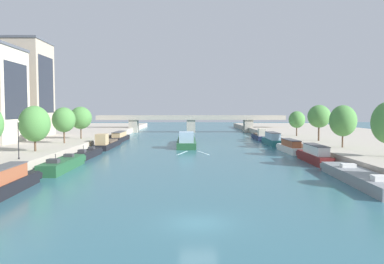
{
  "coord_description": "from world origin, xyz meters",
  "views": [
    {
      "loc": [
        -0.61,
        -24.54,
        7.58
      ],
      "look_at": [
        0.0,
        54.16,
        2.83
      ],
      "focal_mm": 35.0,
      "sensor_mm": 36.0,
      "label": 1
    }
  ],
  "objects_px": {
    "moored_boat_left_second": "(88,154)",
    "tree_right_past_mid": "(319,116)",
    "moored_boat_right_far": "(290,147)",
    "tree_right_by_lamp": "(343,121)",
    "moored_boat_left_gap_after": "(107,143)",
    "moored_boat_right_downstream": "(272,140)",
    "moored_boat_left_downstream": "(63,164)",
    "bridge_far": "(191,121)",
    "tree_left_past_mid": "(35,124)",
    "moored_boat_left_far": "(120,137)",
    "tree_left_midway": "(64,120)",
    "moored_boat_right_end": "(314,155)",
    "tree_right_second": "(297,120)",
    "moored_boat_right_second": "(360,177)",
    "moored_boat_left_upstream": "(4,183)",
    "tree_left_distant": "(81,118)",
    "lamppost_left_bank": "(18,138)",
    "barge_midriver": "(186,141)",
    "moored_boat_right_midway": "(259,136)"
  },
  "relations": [
    {
      "from": "tree_right_by_lamp",
      "to": "lamppost_left_bank",
      "type": "xyz_separation_m",
      "value": [
        -44.49,
        -13.54,
        -1.63
      ]
    },
    {
      "from": "moored_boat_right_far",
      "to": "tree_right_by_lamp",
      "type": "distance_m",
      "value": 10.92
    },
    {
      "from": "tree_right_past_mid",
      "to": "tree_right_second",
      "type": "distance_m",
      "value": 12.92
    },
    {
      "from": "moored_boat_left_gap_after",
      "to": "moored_boat_right_midway",
      "type": "bearing_deg",
      "value": 31.34
    },
    {
      "from": "moored_boat_left_downstream",
      "to": "bridge_far",
      "type": "xyz_separation_m",
      "value": [
        16.5,
        76.96,
        2.9
      ]
    },
    {
      "from": "tree_left_past_mid",
      "to": "tree_right_by_lamp",
      "type": "relative_size",
      "value": 0.98
    },
    {
      "from": "moored_boat_right_end",
      "to": "moored_boat_right_downstream",
      "type": "distance_m",
      "value": 26.89
    },
    {
      "from": "moored_boat_right_midway",
      "to": "tree_left_past_mid",
      "type": "distance_m",
      "value": 57.42
    },
    {
      "from": "moored_boat_left_second",
      "to": "moored_boat_left_far",
      "type": "bearing_deg",
      "value": 91.12
    },
    {
      "from": "barge_midriver",
      "to": "tree_left_midway",
      "type": "xyz_separation_m",
      "value": [
        -21.54,
        -11.91,
        4.79
      ]
    },
    {
      "from": "tree_left_distant",
      "to": "tree_right_past_mid",
      "type": "relative_size",
      "value": 0.96
    },
    {
      "from": "moored_boat_right_second",
      "to": "tree_right_second",
      "type": "height_order",
      "value": "tree_right_second"
    },
    {
      "from": "bridge_far",
      "to": "moored_boat_right_end",
      "type": "bearing_deg",
      "value": -76.3
    },
    {
      "from": "tree_right_by_lamp",
      "to": "moored_boat_left_upstream",
      "type": "bearing_deg",
      "value": -148.05
    },
    {
      "from": "barge_midriver",
      "to": "moored_boat_left_upstream",
      "type": "xyz_separation_m",
      "value": [
        -15.84,
        -45.02,
        0.1
      ]
    },
    {
      "from": "moored_boat_right_second",
      "to": "moored_boat_right_downstream",
      "type": "distance_m",
      "value": 41.74
    },
    {
      "from": "moored_boat_left_upstream",
      "to": "moored_boat_right_downstream",
      "type": "relative_size",
      "value": 1.0
    },
    {
      "from": "moored_boat_left_second",
      "to": "bridge_far",
      "type": "distance_m",
      "value": 67.06
    },
    {
      "from": "moored_boat_left_second",
      "to": "tree_right_past_mid",
      "type": "height_order",
      "value": "tree_right_past_mid"
    },
    {
      "from": "moored_boat_right_second",
      "to": "moored_boat_right_downstream",
      "type": "bearing_deg",
      "value": 89.78
    },
    {
      "from": "moored_boat_left_far",
      "to": "tree_left_midway",
      "type": "relative_size",
      "value": 2.26
    },
    {
      "from": "tree_left_past_mid",
      "to": "tree_right_second",
      "type": "height_order",
      "value": "tree_left_past_mid"
    },
    {
      "from": "moored_boat_left_gap_after",
      "to": "moored_boat_right_end",
      "type": "relative_size",
      "value": 1.27
    },
    {
      "from": "tree_left_midway",
      "to": "tree_right_by_lamp",
      "type": "height_order",
      "value": "tree_right_by_lamp"
    },
    {
      "from": "tree_left_midway",
      "to": "moored_boat_right_second",
      "type": "bearing_deg",
      "value": -35.15
    },
    {
      "from": "moored_boat_left_gap_after",
      "to": "moored_boat_right_downstream",
      "type": "bearing_deg",
      "value": 10.27
    },
    {
      "from": "moored_boat_right_end",
      "to": "tree_left_past_mid",
      "type": "relative_size",
      "value": 1.8
    },
    {
      "from": "tree_left_midway",
      "to": "tree_right_by_lamp",
      "type": "relative_size",
      "value": 0.95
    },
    {
      "from": "barge_midriver",
      "to": "moored_boat_left_far",
      "type": "bearing_deg",
      "value": 144.3
    },
    {
      "from": "moored_boat_right_midway",
      "to": "tree_right_second",
      "type": "height_order",
      "value": "tree_right_second"
    },
    {
      "from": "moored_boat_left_gap_after",
      "to": "tree_right_by_lamp",
      "type": "xyz_separation_m",
      "value": [
        40.31,
        -15.43,
        4.93
      ]
    },
    {
      "from": "moored_boat_left_gap_after",
      "to": "bridge_far",
      "type": "relative_size",
      "value": 0.24
    },
    {
      "from": "moored_boat_right_end",
      "to": "moored_boat_right_midway",
      "type": "distance_m",
      "value": 41.45
    },
    {
      "from": "moored_boat_left_second",
      "to": "moored_boat_left_far",
      "type": "height_order",
      "value": "moored_boat_left_far"
    },
    {
      "from": "moored_boat_right_end",
      "to": "moored_boat_left_gap_after",
      "type": "bearing_deg",
      "value": 148.74
    },
    {
      "from": "moored_boat_left_downstream",
      "to": "tree_left_midway",
      "type": "distance_m",
      "value": 20.77
    },
    {
      "from": "tree_left_midway",
      "to": "tree_left_distant",
      "type": "xyz_separation_m",
      "value": [
        -0.05,
        10.47,
        0.11
      ]
    },
    {
      "from": "tree_right_second",
      "to": "moored_boat_left_downstream",
      "type": "bearing_deg",
      "value": -137.57
    },
    {
      "from": "barge_midriver",
      "to": "moored_boat_right_far",
      "type": "distance_m",
      "value": 22.12
    },
    {
      "from": "tree_left_distant",
      "to": "moored_boat_left_upstream",
      "type": "bearing_deg",
      "value": -82.48
    },
    {
      "from": "tree_right_second",
      "to": "tree_left_distant",
      "type": "bearing_deg",
      "value": -171.42
    },
    {
      "from": "moored_boat_left_gap_after",
      "to": "moored_boat_right_second",
      "type": "distance_m",
      "value": 49.14
    },
    {
      "from": "moored_boat_left_upstream",
      "to": "tree_right_second",
      "type": "bearing_deg",
      "value": 51.26
    },
    {
      "from": "barge_midriver",
      "to": "moored_boat_left_far",
      "type": "relative_size",
      "value": 1.41
    },
    {
      "from": "moored_boat_left_gap_after",
      "to": "tree_right_second",
      "type": "bearing_deg",
      "value": 13.75
    },
    {
      "from": "moored_boat_right_far",
      "to": "tree_right_by_lamp",
      "type": "height_order",
      "value": "tree_right_by_lamp"
    },
    {
      "from": "moored_boat_left_downstream",
      "to": "bridge_far",
      "type": "relative_size",
      "value": 0.2
    },
    {
      "from": "moored_boat_right_end",
      "to": "tree_right_second",
      "type": "bearing_deg",
      "value": 78.46
    },
    {
      "from": "moored_boat_left_second",
      "to": "moored_boat_left_downstream",
      "type": "bearing_deg",
      "value": -89.38
    },
    {
      "from": "bridge_far",
      "to": "moored_boat_right_downstream",
      "type": "bearing_deg",
      "value": -68.67
    }
  ]
}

